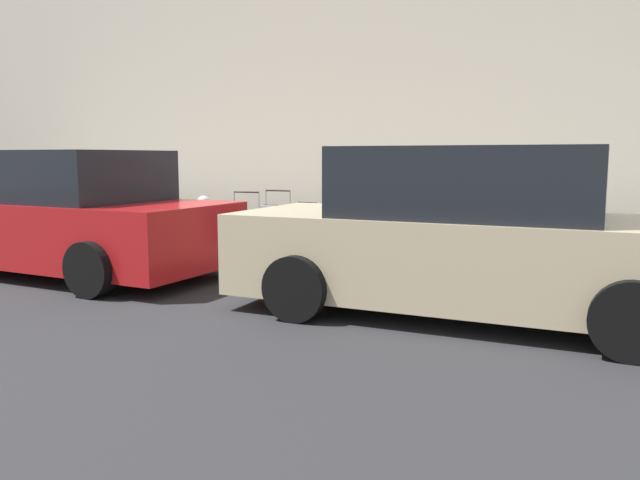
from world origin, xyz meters
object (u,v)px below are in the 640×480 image
Objects in this scene: suitcase_maroon_0 at (436,240)px; parked_car_beige_0 at (469,238)px; suitcase_red_6 at (247,230)px; suitcase_teal_3 at (337,236)px; suitcase_olive_4 at (307,237)px; suitcase_silver_5 at (278,228)px; suitcase_navy_1 at (402,237)px; suitcase_black_2 at (370,232)px; fire_hydrant at (204,220)px; bollard_post at (172,224)px; parked_car_red_1 at (70,217)px.

suitcase_maroon_0 is 0.18× the size of parked_car_beige_0.
suitcase_teal_3 is at bearing 179.60° from suitcase_red_6.
suitcase_silver_5 is at bearing -4.13° from suitcase_olive_4.
suitcase_navy_1 is 2.49m from suitcase_red_6.
parked_car_beige_0 is (-2.81, 2.10, 0.38)m from suitcase_olive_4.
fire_hydrant is at bearing 0.86° from suitcase_black_2.
parked_car_beige_0 is at bearing 112.35° from suitcase_maroon_0.
suitcase_silver_5 is at bearing 2.68° from suitcase_black_2.
parked_car_beige_0 is (-0.89, 2.17, 0.34)m from suitcase_maroon_0.
suitcase_maroon_0 reaches higher than bollard_post.
suitcase_olive_4 is at bearing 175.87° from suitcase_silver_5.
suitcase_silver_5 is 1.37m from fire_hydrant.
parked_car_red_1 is (3.45, 2.20, 0.27)m from suitcase_black_2.
suitcase_teal_3 is 0.19× the size of parked_car_beige_0.
suitcase_red_6 is 1.34m from bollard_post.
suitcase_red_6 is at bearing -1.80° from suitcase_silver_5.
suitcase_red_6 is 0.20× the size of parked_car_red_1.
suitcase_silver_5 is 1.04× the size of suitcase_red_6.
parked_car_beige_0 is (-3.88, 2.15, 0.35)m from suitcase_red_6.
suitcase_maroon_0 is at bearing 178.45° from suitcase_black_2.
suitcase_red_6 is (0.56, -0.02, -0.06)m from suitcase_silver_5.
suitcase_teal_3 is 1.54m from suitcase_red_6.
parked_car_red_1 is (3.92, 2.23, 0.32)m from suitcase_navy_1.
suitcase_teal_3 is 2.35m from fire_hydrant.
parked_car_red_1 is (4.43, 2.17, 0.33)m from suitcase_maroon_0.
parked_car_beige_0 is (-1.87, 2.20, 0.28)m from suitcase_black_2.
bollard_post is 2.03m from parked_car_red_1.
parked_car_red_1 reaches higher than fire_hydrant.
suitcase_navy_1 is at bearing -178.08° from suitcase_red_6.
suitcase_red_6 is 2.61m from parked_car_red_1.
bollard_post is at bearing 16.16° from fire_hydrant.
suitcase_teal_3 is 0.20× the size of parked_car_red_1.
fire_hydrant reaches higher than suitcase_black_2.
fire_hydrant reaches higher than suitcase_olive_4.
fire_hydrant is 0.54m from bollard_post.
suitcase_black_2 is (0.47, 0.03, 0.05)m from suitcase_navy_1.
suitcase_olive_4 is at bearing 178.10° from fire_hydrant.
suitcase_red_6 is (2.99, 0.02, -0.01)m from suitcase_maroon_0.
bollard_post is at bearing 3.38° from suitcase_navy_1.
parked_car_red_1 is (2.98, 2.14, 0.34)m from suitcase_teal_3.
suitcase_black_2 is at bearing -173.66° from suitcase_olive_4.
suitcase_red_6 reaches higher than suitcase_navy_1.
suitcase_navy_1 is at bearing -176.99° from suitcase_silver_5.
suitcase_navy_1 is at bearing -176.62° from bollard_post.
suitcase_maroon_0 is 1.92m from suitcase_olive_4.
suitcase_olive_4 reaches higher than bollard_post.
suitcase_maroon_0 is 0.99× the size of suitcase_navy_1.
parked_car_red_1 is at bearing 32.49° from suitcase_black_2.
suitcase_navy_1 is 1.10× the size of suitcase_olive_4.
fire_hydrant is at bearing 0.25° from suitcase_maroon_0.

